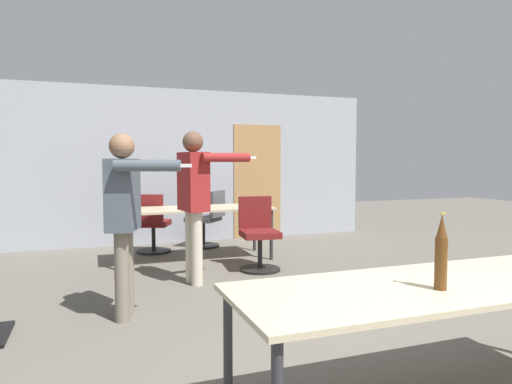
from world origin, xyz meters
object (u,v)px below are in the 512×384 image
at_px(office_chair_far_left, 152,226).
at_px(office_chair_mid_tucked, 207,221).
at_px(office_chair_side_rolled, 258,236).
at_px(beer_bottle, 441,254).
at_px(person_right_polo, 125,207).
at_px(person_left_plaid, 195,192).

relative_size(office_chair_far_left, office_chair_mid_tucked, 0.99).
bearing_deg(office_chair_side_rolled, office_chair_mid_tucked, -75.91).
height_order(office_chair_far_left, beer_bottle, beer_bottle).
distance_m(office_chair_mid_tucked, beer_bottle, 5.36).
bearing_deg(person_right_polo, beer_bottle, 49.67).
bearing_deg(office_chair_far_left, person_left_plaid, -59.94).
bearing_deg(beer_bottle, person_right_polo, 121.26).
distance_m(office_chair_side_rolled, office_chair_mid_tucked, 1.73).
xyz_separation_m(person_right_polo, beer_bottle, (1.39, -2.29, -0.06)).
height_order(person_left_plaid, office_chair_far_left, person_left_plaid).
relative_size(office_chair_side_rolled, beer_bottle, 2.36).
relative_size(person_left_plaid, beer_bottle, 4.37).
relative_size(person_left_plaid, person_right_polo, 1.06).
height_order(person_right_polo, office_chair_side_rolled, person_right_polo).
height_order(person_left_plaid, beer_bottle, person_left_plaid).
relative_size(person_right_polo, beer_bottle, 4.14).
bearing_deg(office_chair_mid_tucked, person_left_plaid, -155.73).
height_order(person_left_plaid, office_chair_side_rolled, person_left_plaid).
distance_m(office_chair_far_left, beer_bottle, 5.22).
relative_size(person_right_polo, office_chair_mid_tucked, 1.78).
bearing_deg(beer_bottle, person_left_plaid, 99.95).
relative_size(person_left_plaid, office_chair_side_rolled, 1.86).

